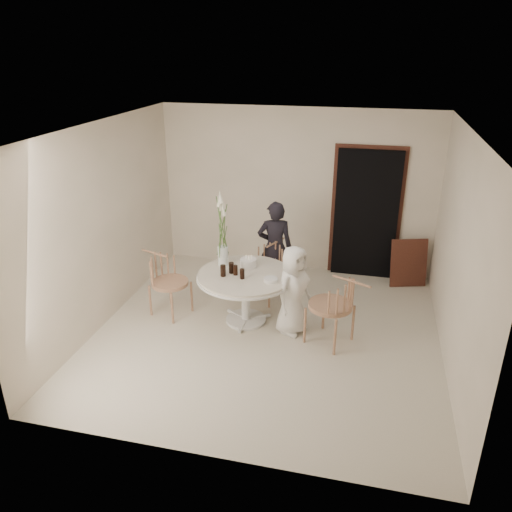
% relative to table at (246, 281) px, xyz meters
% --- Properties ---
extents(ground, '(4.50, 4.50, 0.00)m').
position_rel_table_xyz_m(ground, '(0.35, -0.25, -0.62)').
color(ground, beige).
rests_on(ground, ground).
extents(room_shell, '(4.50, 4.50, 4.50)m').
position_rel_table_xyz_m(room_shell, '(0.35, -0.25, 1.00)').
color(room_shell, silver).
rests_on(room_shell, ground).
extents(doorway, '(1.00, 0.10, 2.10)m').
position_rel_table_xyz_m(doorway, '(1.50, 1.94, 0.43)').
color(doorway, black).
rests_on(doorway, ground).
extents(door_trim, '(1.12, 0.03, 2.22)m').
position_rel_table_xyz_m(door_trim, '(1.50, 1.98, 0.49)').
color(door_trim, '#56281D').
rests_on(door_trim, ground).
extents(table, '(1.33, 1.33, 0.73)m').
position_rel_table_xyz_m(table, '(0.00, 0.00, 0.00)').
color(table, silver).
rests_on(table, ground).
extents(picture_frame, '(0.60, 0.33, 0.77)m').
position_rel_table_xyz_m(picture_frame, '(2.23, 1.70, -0.23)').
color(picture_frame, '#56281D').
rests_on(picture_frame, ground).
extents(chair_far, '(0.60, 0.63, 0.86)m').
position_rel_table_xyz_m(chair_far, '(0.18, 0.83, -0.06)').
color(chair_far, tan).
rests_on(chair_far, ground).
extents(chair_right, '(0.72, 0.70, 0.98)m').
position_rel_table_xyz_m(chair_right, '(1.30, -0.31, 0.02)').
color(chair_right, tan).
rests_on(chair_right, ground).
extents(chair_left, '(0.64, 0.61, 0.90)m').
position_rel_table_xyz_m(chair_left, '(-1.21, 0.01, -0.03)').
color(chair_left, tan).
rests_on(chair_left, ground).
extents(girl, '(0.60, 0.46, 1.46)m').
position_rel_table_xyz_m(girl, '(0.19, 1.02, 0.11)').
color(girl, black).
rests_on(girl, ground).
extents(boy, '(0.62, 0.71, 1.23)m').
position_rel_table_xyz_m(boy, '(0.67, -0.11, -0.00)').
color(boy, white).
rests_on(boy, ground).
extents(birthday_cake, '(0.23, 0.23, 0.16)m').
position_rel_table_xyz_m(birthday_cake, '(-0.02, 0.25, 0.17)').
color(birthday_cake, white).
rests_on(birthday_cake, table).
extents(cola_tumbler_a, '(0.08, 0.08, 0.14)m').
position_rel_table_xyz_m(cola_tumbler_a, '(-0.12, -0.06, 0.18)').
color(cola_tumbler_a, black).
rests_on(cola_tumbler_a, table).
extents(cola_tumbler_b, '(0.07, 0.07, 0.14)m').
position_rel_table_xyz_m(cola_tumbler_b, '(-0.01, -0.15, 0.18)').
color(cola_tumbler_b, black).
rests_on(cola_tumbler_b, table).
extents(cola_tumbler_c, '(0.07, 0.07, 0.16)m').
position_rel_table_xyz_m(cola_tumbler_c, '(-0.27, -0.14, 0.19)').
color(cola_tumbler_c, black).
rests_on(cola_tumbler_c, table).
extents(cola_tumbler_d, '(0.09, 0.09, 0.15)m').
position_rel_table_xyz_m(cola_tumbler_d, '(-0.19, -0.02, 0.19)').
color(cola_tumbler_d, black).
rests_on(cola_tumbler_d, table).
extents(plate_stack, '(0.22, 0.22, 0.05)m').
position_rel_table_xyz_m(plate_stack, '(0.38, -0.15, 0.14)').
color(plate_stack, white).
rests_on(plate_stack, table).
extents(flower_vase, '(0.15, 0.15, 1.09)m').
position_rel_table_xyz_m(flower_vase, '(-0.38, 0.22, 0.57)').
color(flower_vase, silver).
rests_on(flower_vase, table).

